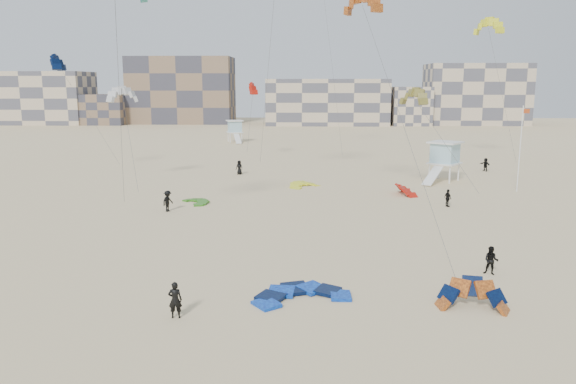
{
  "coord_description": "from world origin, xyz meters",
  "views": [
    {
      "loc": [
        4.82,
        -22.73,
        10.92
      ],
      "look_at": [
        3.83,
        6.0,
        5.34
      ],
      "focal_mm": 35.0,
      "sensor_mm": 36.0,
      "label": 1
    }
  ],
  "objects_px": {
    "kite_ground_blue": "(301,298)",
    "kite_ground_orange": "(472,308)",
    "kitesurfer_main": "(175,300)",
    "lifeguard_tower_near": "(445,162)"
  },
  "relations": [
    {
      "from": "kite_ground_blue",
      "to": "lifeguard_tower_near",
      "type": "relative_size",
      "value": 0.71
    },
    {
      "from": "kite_ground_blue",
      "to": "kite_ground_orange",
      "type": "height_order",
      "value": "kite_ground_orange"
    },
    {
      "from": "kite_ground_blue",
      "to": "kite_ground_orange",
      "type": "distance_m",
      "value": 8.52
    },
    {
      "from": "kite_ground_blue",
      "to": "kitesurfer_main",
      "type": "distance_m",
      "value": 6.57
    },
    {
      "from": "kite_ground_blue",
      "to": "lifeguard_tower_near",
      "type": "bearing_deg",
      "value": 47.61
    },
    {
      "from": "kite_ground_blue",
      "to": "kitesurfer_main",
      "type": "height_order",
      "value": "kitesurfer_main"
    },
    {
      "from": "kite_ground_orange",
      "to": "kitesurfer_main",
      "type": "height_order",
      "value": "kitesurfer_main"
    },
    {
      "from": "kite_ground_orange",
      "to": "lifeguard_tower_near",
      "type": "xyz_separation_m",
      "value": [
        7.32,
        36.94,
        2.23
      ]
    },
    {
      "from": "kite_ground_orange",
      "to": "kitesurfer_main",
      "type": "bearing_deg",
      "value": -162.67
    },
    {
      "from": "kite_ground_orange",
      "to": "kitesurfer_main",
      "type": "xyz_separation_m",
      "value": [
        -14.37,
        -1.64,
        0.89
      ]
    }
  ]
}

